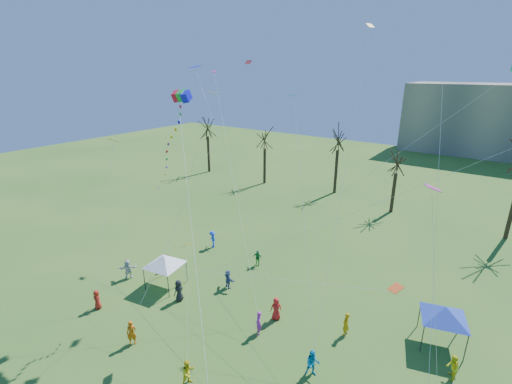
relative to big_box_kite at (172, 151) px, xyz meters
The scene contains 6 objects.
bare_tree_row 31.79m from the big_box_kite, 68.86° to the left, with size 72.16×9.95×12.09m.
big_box_kite is the anchor object (origin of this frame).
canopy_tent_white 9.87m from the big_box_kite, behind, with size 3.83×3.83×2.92m.
canopy_tent_blue 22.00m from the big_box_kite, 17.45° to the left, with size 3.80×3.80×2.96m.
festival_crowd 13.10m from the big_box_kite, ahead, with size 26.83×14.98×1.84m.
small_kites_aloft 9.00m from the big_box_kite, 27.35° to the left, with size 27.81×18.47×33.73m.
Camera 1 is at (12.34, -11.27, 17.86)m, focal length 25.00 mm.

